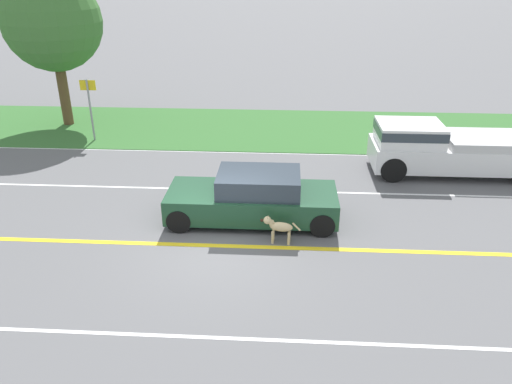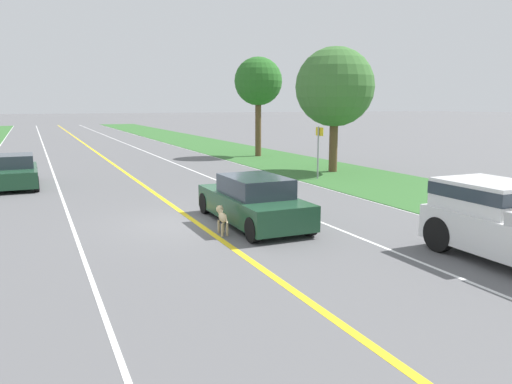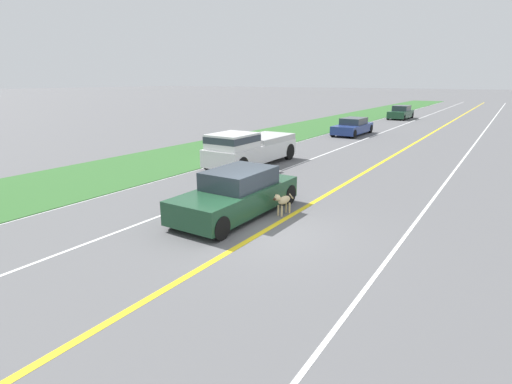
{
  "view_description": "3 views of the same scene",
  "coord_description": "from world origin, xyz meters",
  "px_view_note": "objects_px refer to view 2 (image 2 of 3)",
  "views": [
    {
      "loc": [
        -11.19,
        -1.62,
        6.83
      ],
      "look_at": [
        1.57,
        -0.86,
        0.85
      ],
      "focal_mm": 35.0,
      "sensor_mm": 36.0,
      "label": 1
    },
    {
      "loc": [
        -4.42,
        -14.23,
        3.56
      ],
      "look_at": [
        1.5,
        -1.08,
        1.02
      ],
      "focal_mm": 35.0,
      "sensor_mm": 36.0,
      "label": 2
    },
    {
      "loc": [
        -5.62,
        9.16,
        4.2
      ],
      "look_at": [
        0.7,
        -0.63,
        0.91
      ],
      "focal_mm": 28.0,
      "sensor_mm": 36.0,
      "label": 3
    }
  ],
  "objects_px": {
    "ego_car": "(253,201)",
    "oncoming_car": "(14,172)",
    "roadside_tree_right_far": "(258,82)",
    "street_sign": "(319,146)",
    "roadside_tree_right_near": "(335,87)",
    "dog": "(222,217)"
  },
  "relations": [
    {
      "from": "roadside_tree_right_near",
      "to": "roadside_tree_right_far",
      "type": "relative_size",
      "value": 0.97
    },
    {
      "from": "roadside_tree_right_near",
      "to": "oncoming_car",
      "type": "bearing_deg",
      "value": 174.24
    },
    {
      "from": "dog",
      "to": "roadside_tree_right_far",
      "type": "distance_m",
      "value": 21.63
    },
    {
      "from": "roadside_tree_right_near",
      "to": "street_sign",
      "type": "height_order",
      "value": "roadside_tree_right_near"
    },
    {
      "from": "ego_car",
      "to": "dog",
      "type": "relative_size",
      "value": 4.45
    },
    {
      "from": "oncoming_car",
      "to": "roadside_tree_right_near",
      "type": "distance_m",
      "value": 15.93
    },
    {
      "from": "dog",
      "to": "roadside_tree_right_near",
      "type": "height_order",
      "value": "roadside_tree_right_near"
    },
    {
      "from": "ego_car",
      "to": "roadside_tree_right_far",
      "type": "height_order",
      "value": "roadside_tree_right_far"
    },
    {
      "from": "roadside_tree_right_near",
      "to": "street_sign",
      "type": "relative_size",
      "value": 2.57
    },
    {
      "from": "roadside_tree_right_far",
      "to": "ego_car",
      "type": "bearing_deg",
      "value": -114.93
    },
    {
      "from": "dog",
      "to": "ego_car",
      "type": "bearing_deg",
      "value": 36.69
    },
    {
      "from": "oncoming_car",
      "to": "street_sign",
      "type": "height_order",
      "value": "street_sign"
    },
    {
      "from": "roadside_tree_right_near",
      "to": "street_sign",
      "type": "bearing_deg",
      "value": -137.03
    },
    {
      "from": "street_sign",
      "to": "roadside_tree_right_far",
      "type": "bearing_deg",
      "value": 80.41
    },
    {
      "from": "dog",
      "to": "roadside_tree_right_near",
      "type": "distance_m",
      "value": 14.43
    },
    {
      "from": "dog",
      "to": "roadside_tree_right_far",
      "type": "relative_size",
      "value": 0.16
    },
    {
      "from": "ego_car",
      "to": "oncoming_car",
      "type": "relative_size",
      "value": 1.12
    },
    {
      "from": "dog",
      "to": "oncoming_car",
      "type": "relative_size",
      "value": 0.25
    },
    {
      "from": "roadside_tree_right_far",
      "to": "street_sign",
      "type": "relative_size",
      "value": 2.66
    },
    {
      "from": "roadside_tree_right_near",
      "to": "street_sign",
      "type": "distance_m",
      "value": 4.05
    },
    {
      "from": "ego_car",
      "to": "street_sign",
      "type": "distance_m",
      "value": 9.64
    },
    {
      "from": "oncoming_car",
      "to": "roadside_tree_right_far",
      "type": "bearing_deg",
      "value": -153.55
    }
  ]
}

